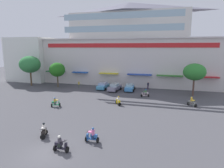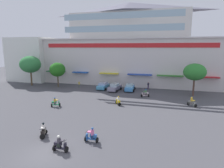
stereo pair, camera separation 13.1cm
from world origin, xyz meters
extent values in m
plane|color=#48474C|center=(0.00, 13.00, 0.00)|extent=(128.00, 128.00, 0.00)
cube|color=silver|center=(0.00, 35.13, 5.42)|extent=(41.78, 10.25, 10.84)
cube|color=silver|center=(0.00, 35.64, 13.95)|extent=(27.73, 9.23, 6.21)
pyramid|color=slate|center=(0.00, 35.64, 18.32)|extent=(28.29, 9.43, 2.52)
cube|color=red|center=(0.00, 29.94, 9.41)|extent=(38.44, 0.12, 0.94)
cube|color=silver|center=(0.00, 29.90, 10.96)|extent=(41.78, 0.70, 0.24)
cube|color=#236E38|center=(-17.24, 29.45, 3.06)|extent=(4.90, 1.10, 0.20)
cube|color=#1A489C|center=(-10.60, 29.45, 3.06)|extent=(3.84, 1.10, 0.20)
cube|color=gold|center=(-3.39, 29.45, 3.06)|extent=(4.48, 1.10, 0.20)
cube|color=#24439A|center=(3.70, 29.45, 3.06)|extent=(5.35, 1.10, 0.20)
cube|color=#337B2F|center=(10.16, 29.45, 3.06)|extent=(5.40, 1.10, 0.20)
cube|color=red|center=(17.68, 29.45, 3.06)|extent=(3.91, 1.10, 0.20)
cube|color=#99B7C6|center=(0.00, 25.86, 12.71)|extent=(24.40, 0.08, 1.24)
cube|color=#99B7C6|center=(0.00, 25.86, 15.19)|extent=(24.40, 0.08, 1.24)
cube|color=silver|center=(-26.30, 33.89, 5.74)|extent=(10.90, 11.22, 11.48)
cylinder|color=brown|center=(-21.51, 25.54, 1.68)|extent=(0.35, 0.35, 3.36)
ellipsoid|color=#2F783D|center=(-21.51, 25.54, 5.04)|extent=(4.82, 4.82, 3.94)
cylinder|color=brown|center=(14.45, 25.31, 1.55)|extent=(0.33, 0.33, 3.11)
ellipsoid|color=#2D7C2F|center=(14.45, 25.31, 4.53)|extent=(4.07, 4.11, 3.12)
cylinder|color=brown|center=(-14.34, 25.54, 1.41)|extent=(0.31, 0.31, 2.83)
ellipsoid|color=#21641A|center=(-14.34, 25.54, 4.03)|extent=(3.44, 3.75, 3.17)
cube|color=#4492BD|center=(-3.70, 26.26, 0.62)|extent=(1.81, 4.11, 0.70)
cube|color=#9AACD1|center=(-3.70, 26.26, 1.20)|extent=(1.53, 2.07, 0.47)
cylinder|color=black|center=(-4.54, 27.54, 0.30)|extent=(0.60, 0.18, 0.60)
cylinder|color=black|center=(-2.81, 27.51, 0.30)|extent=(0.60, 0.18, 0.60)
cylinder|color=black|center=(-4.59, 25.01, 0.30)|extent=(0.60, 0.18, 0.60)
cylinder|color=black|center=(-2.86, 24.98, 0.30)|extent=(0.60, 0.18, 0.60)
cube|color=gray|center=(-0.83, 25.37, 0.66)|extent=(2.00, 4.45, 0.77)
cube|color=#9EB3BC|center=(-0.83, 25.37, 1.29)|extent=(1.58, 2.28, 0.50)
cylinder|color=black|center=(-1.52, 26.77, 0.30)|extent=(0.61, 0.22, 0.60)
cylinder|color=black|center=(0.10, 26.63, 0.30)|extent=(0.61, 0.22, 0.60)
cylinder|color=black|center=(-1.76, 24.11, 0.30)|extent=(0.61, 0.22, 0.60)
cylinder|color=black|center=(-0.15, 23.96, 0.30)|extent=(0.61, 0.22, 0.60)
cube|color=#4288CC|center=(2.17, 26.24, 0.62)|extent=(1.98, 4.36, 0.70)
cube|color=#92BAC5|center=(2.17, 26.24, 1.20)|extent=(1.58, 2.23, 0.46)
cylinder|color=black|center=(1.24, 27.48, 0.30)|extent=(0.61, 0.21, 0.60)
cylinder|color=black|center=(2.89, 27.61, 0.30)|extent=(0.61, 0.21, 0.60)
cylinder|color=black|center=(1.45, 24.86, 0.30)|extent=(0.61, 0.21, 0.60)
cylinder|color=black|center=(3.10, 24.99, 0.30)|extent=(0.61, 0.21, 0.60)
cylinder|color=black|center=(5.28, 21.65, 0.26)|extent=(0.39, 0.52, 0.52)
cylinder|color=black|center=(6.44, 22.33, 0.26)|extent=(0.39, 0.52, 0.52)
cube|color=beige|center=(5.86, 21.99, 0.32)|extent=(1.16, 0.84, 0.10)
cube|color=beige|center=(6.07, 22.11, 0.69)|extent=(0.80, 0.64, 0.28)
cube|color=beige|center=(5.40, 21.72, 0.49)|extent=(0.28, 0.35, 0.67)
cylinder|color=black|center=(5.38, 21.70, 1.03)|extent=(0.30, 0.47, 0.04)
cube|color=#444040|center=(5.98, 22.06, 0.57)|extent=(0.40, 0.42, 0.36)
cylinder|color=#497B4A|center=(5.98, 22.06, 1.00)|extent=(0.44, 0.44, 0.51)
sphere|color=#2058A0|center=(5.98, 22.06, 1.36)|extent=(0.25, 0.25, 0.25)
cube|color=#497B4A|center=(5.72, 21.91, 1.03)|extent=(0.55, 0.52, 0.10)
cylinder|color=black|center=(14.00, 17.67, 0.26)|extent=(0.47, 0.46, 0.52)
cylinder|color=black|center=(13.07, 18.63, 0.26)|extent=(0.47, 0.46, 0.52)
cube|color=gray|center=(13.53, 18.15, 0.32)|extent=(1.02, 1.04, 0.10)
cube|color=gray|center=(13.36, 18.32, 0.65)|extent=(0.74, 0.75, 0.28)
cube|color=gray|center=(13.90, 17.76, 0.46)|extent=(0.33, 0.32, 0.64)
cylinder|color=black|center=(13.92, 17.74, 0.99)|extent=(0.40, 0.39, 0.04)
cube|color=#6D605F|center=(13.44, 18.24, 0.53)|extent=(0.42, 0.42, 0.36)
cylinder|color=gold|center=(13.44, 18.24, 0.97)|extent=(0.45, 0.45, 0.51)
sphere|color=gold|center=(13.44, 18.24, 1.33)|extent=(0.25, 0.25, 0.25)
cube|color=gold|center=(13.64, 18.03, 0.99)|extent=(0.55, 0.55, 0.10)
cylinder|color=black|center=(-1.99, 2.23, 0.26)|extent=(0.54, 0.33, 0.52)
cylinder|color=black|center=(-2.42, 3.30, 0.26)|extent=(0.54, 0.33, 0.52)
cube|color=black|center=(-2.20, 2.77, 0.32)|extent=(0.64, 1.05, 0.10)
cube|color=black|center=(-2.28, 2.96, 0.68)|extent=(0.52, 0.71, 0.28)
cube|color=black|center=(-2.03, 2.34, 0.48)|extent=(0.35, 0.25, 0.67)
cylinder|color=black|center=(-2.02, 2.32, 1.02)|extent=(0.50, 0.23, 0.04)
cube|color=gray|center=(-2.25, 2.87, 0.56)|extent=(0.40, 0.38, 0.36)
cylinder|color=silver|center=(-2.25, 2.87, 1.00)|extent=(0.42, 0.42, 0.52)
sphere|color=black|center=(-2.25, 2.87, 1.37)|extent=(0.25, 0.25, 0.25)
cube|color=silver|center=(-2.15, 2.64, 1.03)|extent=(0.48, 0.54, 0.10)
cylinder|color=black|center=(2.33, 3.08, 0.26)|extent=(0.15, 0.52, 0.52)
cylinder|color=black|center=(3.48, 3.11, 0.26)|extent=(0.15, 0.52, 0.52)
cube|color=#275AA2|center=(2.91, 3.09, 0.32)|extent=(1.02, 0.30, 0.10)
cube|color=#275AA2|center=(3.12, 3.10, 0.65)|extent=(0.65, 0.31, 0.28)
cube|color=#275AA2|center=(2.45, 3.08, 0.46)|extent=(0.15, 0.32, 0.64)
cylinder|color=black|center=(2.42, 3.08, 0.99)|extent=(0.05, 0.52, 0.04)
cube|color=navy|center=(3.02, 3.10, 0.53)|extent=(0.29, 0.33, 0.36)
cylinder|color=pink|center=(3.02, 3.10, 0.99)|extent=(0.33, 0.33, 0.55)
sphere|color=#3160A3|center=(3.02, 3.10, 1.37)|extent=(0.25, 0.25, 0.25)
cube|color=pink|center=(2.77, 3.09, 1.02)|extent=(0.45, 0.35, 0.10)
cylinder|color=black|center=(-6.09, 12.40, 0.26)|extent=(0.35, 0.53, 0.52)
cylinder|color=black|center=(-7.21, 11.89, 0.26)|extent=(0.35, 0.53, 0.52)
cube|color=#1E804E|center=(-6.65, 12.15, 0.32)|extent=(1.10, 0.71, 0.10)
cube|color=#1E804E|center=(-6.85, 12.05, 0.72)|extent=(0.75, 0.56, 0.28)
cube|color=#1E804E|center=(-6.20, 12.35, 0.50)|extent=(0.26, 0.35, 0.70)
cylinder|color=black|center=(-6.18, 12.36, 1.06)|extent=(0.25, 0.49, 0.04)
cube|color=#474748|center=(-6.76, 12.09, 0.60)|extent=(0.39, 0.41, 0.36)
cylinder|color=gold|center=(-6.76, 12.09, 1.02)|extent=(0.42, 0.42, 0.49)
sphere|color=#2C5EAB|center=(-6.76, 12.09, 1.37)|extent=(0.25, 0.25, 0.25)
cube|color=gold|center=(-6.51, 12.21, 1.04)|extent=(0.54, 0.49, 0.10)
cylinder|color=black|center=(1.54, 0.71, 0.26)|extent=(0.16, 0.52, 0.52)
cylinder|color=black|center=(0.37, 0.68, 0.26)|extent=(0.16, 0.52, 0.52)
cube|color=black|center=(0.96, 0.70, 0.32)|extent=(1.04, 0.31, 0.10)
cube|color=black|center=(0.74, 0.69, 0.72)|extent=(0.67, 0.32, 0.28)
cube|color=black|center=(1.43, 0.71, 0.51)|extent=(0.15, 0.32, 0.71)
cylinder|color=black|center=(1.45, 0.71, 1.06)|extent=(0.05, 0.52, 0.04)
cube|color=black|center=(0.84, 0.70, 0.60)|extent=(0.29, 0.33, 0.36)
cylinder|color=#39363E|center=(0.84, 0.70, 1.03)|extent=(0.33, 0.33, 0.48)
sphere|color=silver|center=(0.84, 0.70, 1.38)|extent=(0.25, 0.25, 0.25)
cube|color=#39363E|center=(1.10, 0.70, 1.05)|extent=(0.45, 0.35, 0.10)
cylinder|color=black|center=(2.00, 16.34, 0.26)|extent=(0.52, 0.40, 0.52)
cylinder|color=black|center=(2.69, 15.21, 0.26)|extent=(0.52, 0.40, 0.52)
cube|color=gold|center=(2.35, 15.78, 0.32)|extent=(0.85, 1.14, 0.10)
cube|color=gold|center=(2.47, 15.58, 0.66)|extent=(0.65, 0.79, 0.28)
cube|color=gold|center=(2.07, 16.23, 0.47)|extent=(0.35, 0.29, 0.65)
cylinder|color=black|center=(2.05, 16.25, 1.00)|extent=(0.46, 0.30, 0.04)
cube|color=#81635E|center=(2.42, 15.67, 0.54)|extent=(0.42, 0.41, 0.36)
cylinder|color=silver|center=(2.42, 15.67, 0.98)|extent=(0.44, 0.44, 0.51)
sphere|color=gold|center=(2.42, 15.67, 1.34)|extent=(0.25, 0.25, 0.25)
cube|color=silver|center=(2.26, 15.91, 1.00)|extent=(0.52, 0.55, 0.10)
cylinder|color=#4E534B|center=(-9.33, 26.03, 0.40)|extent=(0.25, 0.25, 0.80)
cylinder|color=gold|center=(-9.33, 26.03, 1.07)|extent=(0.40, 0.40, 0.54)
sphere|color=tan|center=(-9.33, 26.03, 1.45)|extent=(0.22, 0.22, 0.22)
cylinder|color=#2C1E3D|center=(5.73, 28.88, 0.44)|extent=(0.29, 0.29, 0.87)
cylinder|color=#222336|center=(5.73, 28.88, 1.14)|extent=(0.46, 0.46, 0.53)
sphere|color=tan|center=(5.73, 28.88, 1.51)|extent=(0.21, 0.21, 0.21)
camera|label=1|loc=(9.55, -13.21, 9.03)|focal=31.26mm
camera|label=2|loc=(9.68, -13.17, 9.03)|focal=31.26mm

